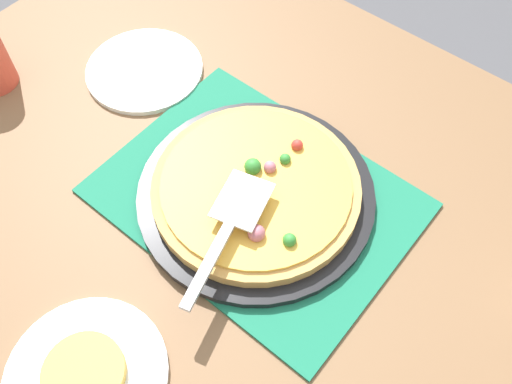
# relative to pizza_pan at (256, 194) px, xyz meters

# --- Properties ---
(ground_plane) EXTENTS (8.00, 8.00, 0.00)m
(ground_plane) POSITION_rel_pizza_pan_xyz_m (0.00, 0.00, -0.76)
(ground_plane) COLOR #4C4C51
(dining_table) EXTENTS (1.40, 1.00, 0.75)m
(dining_table) POSITION_rel_pizza_pan_xyz_m (0.00, 0.00, -0.12)
(dining_table) COLOR brown
(dining_table) RESTS_ON ground_plane
(placemat) EXTENTS (0.48, 0.36, 0.01)m
(placemat) POSITION_rel_pizza_pan_xyz_m (0.00, 0.00, -0.01)
(placemat) COLOR #196B4C
(placemat) RESTS_ON dining_table
(pizza_pan) EXTENTS (0.38, 0.38, 0.01)m
(pizza_pan) POSITION_rel_pizza_pan_xyz_m (0.00, 0.00, 0.00)
(pizza_pan) COLOR black
(pizza_pan) RESTS_ON placemat
(pizza) EXTENTS (0.33, 0.33, 0.05)m
(pizza) POSITION_rel_pizza_pan_xyz_m (-0.00, 0.00, 0.02)
(pizza) COLOR tan
(pizza) RESTS_ON pizza_pan
(plate_far_right) EXTENTS (0.22, 0.22, 0.01)m
(plate_far_right) POSITION_rel_pizza_pan_xyz_m (-0.01, 0.36, -0.01)
(plate_far_right) COLOR white
(plate_far_right) RESTS_ON dining_table
(plate_side) EXTENTS (0.22, 0.22, 0.01)m
(plate_side) POSITION_rel_pizza_pan_xyz_m (0.34, -0.09, -0.01)
(plate_side) COLOR white
(plate_side) RESTS_ON dining_table
(served_slice_right) EXTENTS (0.11, 0.11, 0.02)m
(served_slice_right) POSITION_rel_pizza_pan_xyz_m (-0.01, 0.36, 0.01)
(served_slice_right) COLOR #EAB747
(served_slice_right) RESTS_ON plate_far_right
(pizza_server) EXTENTS (0.10, 0.23, 0.01)m
(pizza_server) POSITION_rel_pizza_pan_xyz_m (-0.03, 0.09, 0.06)
(pizza_server) COLOR silver
(pizza_server) RESTS_ON pizza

